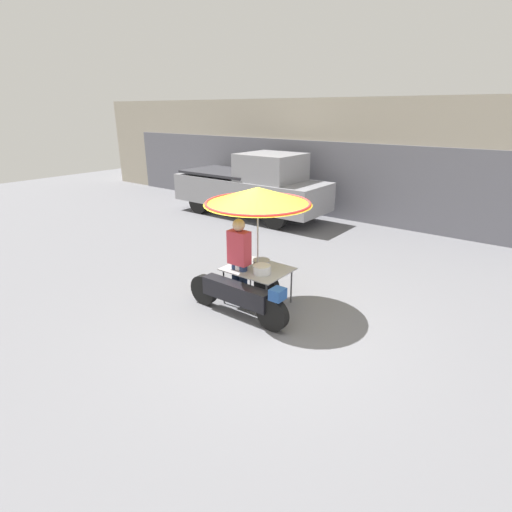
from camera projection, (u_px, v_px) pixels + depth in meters
name	position (u px, v px, depth m)	size (l,w,h in m)	color
ground_plane	(268.00, 323.00, 6.65)	(36.00, 36.00, 0.00)	slate
shopfront_building	(425.00, 163.00, 11.93)	(28.00, 2.06, 3.69)	#B2A893
vendor_motorcycle_cart	(255.00, 217.00, 6.70)	(2.07, 1.83, 2.14)	black
vendor_person	(239.00, 258.00, 6.97)	(0.38, 0.22, 1.61)	navy
pickup_truck	(253.00, 186.00, 12.95)	(5.26, 1.84, 2.08)	black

